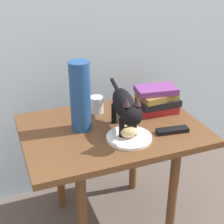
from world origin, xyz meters
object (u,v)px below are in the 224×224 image
at_px(cat, 125,106).
at_px(green_vase, 80,97).
at_px(plate, 129,138).
at_px(bread_roll, 129,132).
at_px(candle_jar, 97,105).
at_px(tv_remote, 172,130).
at_px(side_table, 112,142).
at_px(book_stack, 157,100).

xyz_separation_m(cat, green_vase, (-0.17, 0.11, 0.03)).
height_order(plate, bread_roll, bread_roll).
bearing_deg(plate, green_vase, 135.32).
relative_size(candle_jar, tv_remote, 0.57).
height_order(side_table, plate, plate).
relative_size(bread_roll, tv_remote, 0.53).
distance_m(bread_roll, tv_remote, 0.21).
bearing_deg(cat, side_table, 117.52).
distance_m(side_table, cat, 0.23).
bearing_deg(cat, green_vase, 148.31).
bearing_deg(side_table, green_vase, 164.28).
relative_size(book_stack, green_vase, 0.69).
xyz_separation_m(plate, bread_roll, (-0.00, -0.00, 0.03)).
xyz_separation_m(cat, candle_jar, (-0.05, 0.25, -0.09)).
bearing_deg(side_table, tv_remote, -31.07).
relative_size(green_vase, candle_jar, 3.83).
height_order(green_vase, tv_remote, green_vase).
bearing_deg(bread_roll, side_table, 103.11).
xyz_separation_m(bread_roll, book_stack, (0.24, 0.20, 0.03)).
relative_size(plate, cat, 0.43).
relative_size(cat, book_stack, 2.12).
distance_m(book_stack, candle_jar, 0.31).
height_order(book_stack, tv_remote, book_stack).
relative_size(bread_roll, green_vase, 0.25).
bearing_deg(side_table, book_stack, 15.01).
height_order(plate, candle_jar, candle_jar).
height_order(side_table, tv_remote, tv_remote).
distance_m(side_table, tv_remote, 0.30).
distance_m(bread_roll, book_stack, 0.32).
xyz_separation_m(plate, tv_remote, (0.21, -0.02, 0.00)).
xyz_separation_m(plate, candle_jar, (-0.05, 0.31, 0.03)).
distance_m(plate, candle_jar, 0.31).
distance_m(book_stack, tv_remote, 0.23).
xyz_separation_m(green_vase, tv_remote, (0.38, -0.18, -0.15)).
bearing_deg(book_stack, plate, -140.32).
bearing_deg(plate, bread_roll, -114.61).
relative_size(bread_roll, book_stack, 0.36).
relative_size(side_table, bread_roll, 10.51).
height_order(bread_roll, green_vase, green_vase).
distance_m(side_table, plate, 0.16).
height_order(cat, candle_jar, cat).
relative_size(bread_roll, cat, 0.17).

